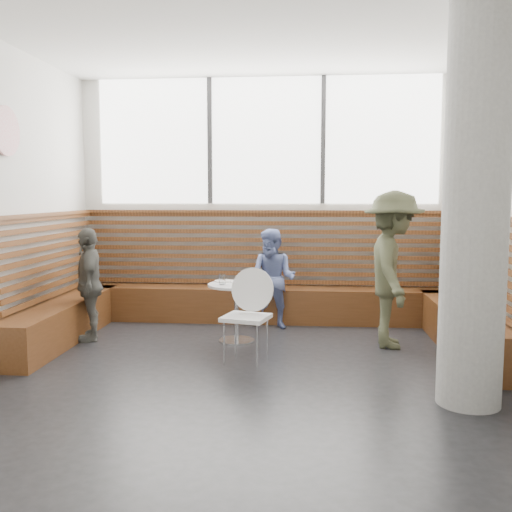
# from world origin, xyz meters

# --- Properties ---
(room) EXTENTS (5.00, 5.00, 3.20)m
(room) POSITION_xyz_m (0.00, 0.00, 1.60)
(room) COLOR silver
(room) RESTS_ON ground
(booth) EXTENTS (5.00, 2.50, 1.44)m
(booth) POSITION_xyz_m (0.00, 1.77, 0.41)
(booth) COLOR #4A2812
(booth) RESTS_ON ground
(concrete_column) EXTENTS (0.50, 0.50, 3.20)m
(concrete_column) POSITION_xyz_m (1.85, -0.60, 1.60)
(concrete_column) COLOR gray
(concrete_column) RESTS_ON ground
(wall_art) EXTENTS (0.03, 0.50, 0.50)m
(wall_art) POSITION_xyz_m (-2.46, 0.40, 2.30)
(wall_art) COLOR white
(wall_art) RESTS_ON room
(cafe_table) EXTENTS (0.65, 0.65, 0.66)m
(cafe_table) POSITION_xyz_m (-0.24, 1.16, 0.48)
(cafe_table) COLOR silver
(cafe_table) RESTS_ON ground
(cafe_chair) EXTENTS (0.45, 0.44, 0.93)m
(cafe_chair) POSITION_xyz_m (-0.04, 0.43, 0.55)
(cafe_chair) COLOR white
(cafe_chair) RESTS_ON ground
(adult_man) EXTENTS (0.70, 1.14, 1.71)m
(adult_man) POSITION_xyz_m (1.49, 1.11, 0.86)
(adult_man) COLOR #41442D
(adult_man) RESTS_ON ground
(child_back) EXTENTS (0.73, 0.64, 1.24)m
(child_back) POSITION_xyz_m (0.14, 1.88, 0.62)
(child_back) COLOR #6474AE
(child_back) RESTS_ON ground
(child_left) EXTENTS (0.55, 0.82, 1.29)m
(child_left) POSITION_xyz_m (-1.92, 1.09, 0.65)
(child_left) COLOR #515049
(child_left) RESTS_ON ground
(plate_near) EXTENTS (0.21, 0.21, 0.01)m
(plate_near) POSITION_xyz_m (-0.40, 1.30, 0.67)
(plate_near) COLOR white
(plate_near) RESTS_ON cafe_table
(plate_far) EXTENTS (0.21, 0.21, 0.01)m
(plate_far) POSITION_xyz_m (-0.21, 1.26, 0.67)
(plate_far) COLOR white
(plate_far) RESTS_ON cafe_table
(glass_left) EXTENTS (0.08, 0.08, 0.12)m
(glass_left) POSITION_xyz_m (-0.39, 1.10, 0.72)
(glass_left) COLOR white
(glass_left) RESTS_ON cafe_table
(glass_mid) EXTENTS (0.07, 0.07, 0.10)m
(glass_mid) POSITION_xyz_m (-0.16, 1.09, 0.72)
(glass_mid) COLOR white
(glass_mid) RESTS_ON cafe_table
(glass_right) EXTENTS (0.07, 0.07, 0.11)m
(glass_right) POSITION_xyz_m (-0.05, 1.15, 0.72)
(glass_right) COLOR white
(glass_right) RESTS_ON cafe_table
(menu_card) EXTENTS (0.26, 0.22, 0.00)m
(menu_card) POSITION_xyz_m (-0.15, 1.01, 0.67)
(menu_card) COLOR #A5C64C
(menu_card) RESTS_ON cafe_table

